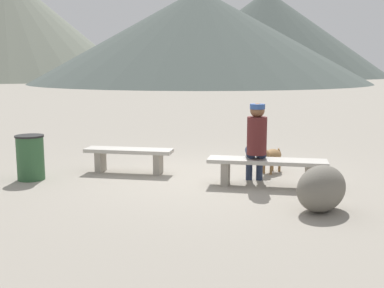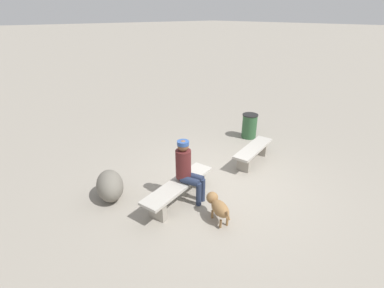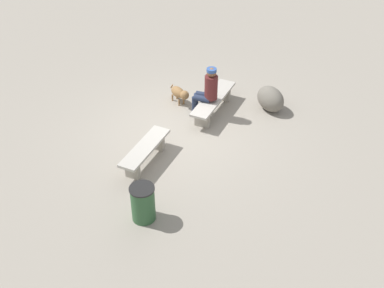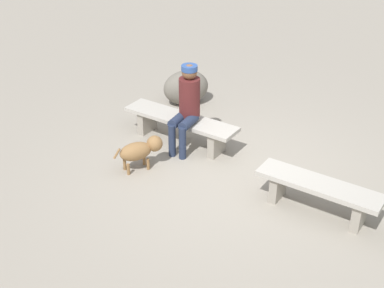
{
  "view_description": "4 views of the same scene",
  "coord_description": "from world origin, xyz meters",
  "px_view_note": "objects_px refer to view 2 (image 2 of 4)",
  "views": [
    {
      "loc": [
        3.04,
        -7.44,
        1.9
      ],
      "look_at": [
        0.11,
        -0.79,
        0.71
      ],
      "focal_mm": 44.74,
      "sensor_mm": 36.0,
      "label": 1
    },
    {
      "loc": [
        4.14,
        3.71,
        3.58
      ],
      "look_at": [
        -0.12,
        -1.16,
        0.58
      ],
      "focal_mm": 26.6,
      "sensor_mm": 36.0,
      "label": 2
    },
    {
      "loc": [
        -7.13,
        -6.1,
        6.64
      ],
      "look_at": [
        -0.93,
        -1.12,
        0.66
      ],
      "focal_mm": 45.16,
      "sensor_mm": 36.0,
      "label": 3
    },
    {
      "loc": [
        -4.27,
        4.6,
        4.03
      ],
      "look_at": [
        0.23,
        0.44,
        0.56
      ],
      "focal_mm": 49.05,
      "sensor_mm": 36.0,
      "label": 4
    }
  ],
  "objects_px": {
    "bench_right": "(179,188)",
    "seated_person": "(187,167)",
    "trash_bin": "(249,126)",
    "bench_left": "(253,151)",
    "dog": "(218,206)",
    "boulder": "(110,186)"
  },
  "relations": [
    {
      "from": "bench_right",
      "to": "seated_person",
      "type": "bearing_deg",
      "value": 155.83
    },
    {
      "from": "seated_person",
      "to": "trash_bin",
      "type": "xyz_separation_m",
      "value": [
        -3.57,
        -1.21,
        -0.38
      ]
    },
    {
      "from": "bench_left",
      "to": "dog",
      "type": "xyz_separation_m",
      "value": [
        2.32,
        0.98,
        -0.01
      ]
    },
    {
      "from": "trash_bin",
      "to": "seated_person",
      "type": "bearing_deg",
      "value": 18.68
    },
    {
      "from": "bench_right",
      "to": "boulder",
      "type": "xyz_separation_m",
      "value": [
        1.01,
        -1.03,
        -0.01
      ]
    },
    {
      "from": "seated_person",
      "to": "boulder",
      "type": "xyz_separation_m",
      "value": [
        1.2,
        -1.07,
        -0.45
      ]
    },
    {
      "from": "dog",
      "to": "trash_bin",
      "type": "height_order",
      "value": "trash_bin"
    },
    {
      "from": "bench_left",
      "to": "boulder",
      "type": "relative_size",
      "value": 1.97
    },
    {
      "from": "trash_bin",
      "to": "boulder",
      "type": "xyz_separation_m",
      "value": [
        4.77,
        0.14,
        -0.07
      ]
    },
    {
      "from": "bench_right",
      "to": "trash_bin",
      "type": "relative_size",
      "value": 2.55
    },
    {
      "from": "seated_person",
      "to": "dog",
      "type": "distance_m",
      "value": 1.0
    },
    {
      "from": "bench_right",
      "to": "dog",
      "type": "bearing_deg",
      "value": 88.4
    },
    {
      "from": "bench_left",
      "to": "trash_bin",
      "type": "height_order",
      "value": "trash_bin"
    },
    {
      "from": "seated_person",
      "to": "bench_right",
      "type": "bearing_deg",
      "value": -31.09
    },
    {
      "from": "bench_left",
      "to": "dog",
      "type": "bearing_deg",
      "value": 9.44
    },
    {
      "from": "bench_right",
      "to": "boulder",
      "type": "distance_m",
      "value": 1.44
    },
    {
      "from": "bench_left",
      "to": "dog",
      "type": "distance_m",
      "value": 2.52
    },
    {
      "from": "bench_right",
      "to": "trash_bin",
      "type": "xyz_separation_m",
      "value": [
        -3.76,
        -1.17,
        0.06
      ]
    },
    {
      "from": "bench_left",
      "to": "dog",
      "type": "height_order",
      "value": "dog"
    },
    {
      "from": "bench_right",
      "to": "dog",
      "type": "height_order",
      "value": "dog"
    },
    {
      "from": "boulder",
      "to": "trash_bin",
      "type": "bearing_deg",
      "value": -178.31
    },
    {
      "from": "seated_person",
      "to": "trash_bin",
      "type": "distance_m",
      "value": 3.78
    }
  ]
}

